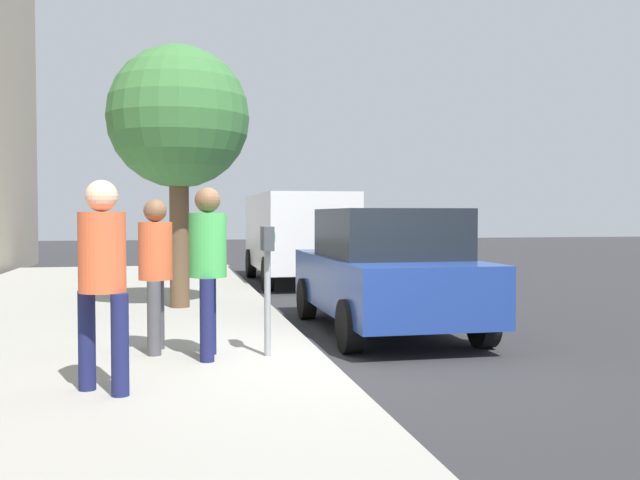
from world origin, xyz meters
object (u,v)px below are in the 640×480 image
at_px(street_tree, 179,119).
at_px(parking_officer, 155,263).
at_px(parking_meter, 267,263).
at_px(pedestrian_bystander, 102,266).
at_px(parked_sedan_near, 386,270).
at_px(pedestrian_at_meter, 208,257).
at_px(parked_van_far, 297,232).

bearing_deg(street_tree, parking_officer, 175.67).
height_order(parking_meter, parking_officer, parking_officer).
height_order(pedestrian_bystander, street_tree, street_tree).
bearing_deg(parking_officer, parked_sedan_near, 31.56).
bearing_deg(pedestrian_at_meter, street_tree, 100.01).
relative_size(parking_meter, parked_van_far, 0.27).
bearing_deg(parking_officer, parking_meter, -16.44).
relative_size(pedestrian_at_meter, street_tree, 0.42).
relative_size(parking_meter, pedestrian_at_meter, 0.77).
xyz_separation_m(parked_sedan_near, street_tree, (2.23, 2.88, 2.36)).
relative_size(parking_officer, parked_sedan_near, 0.39).
bearing_deg(pedestrian_at_meter, parked_van_far, 81.08).
bearing_deg(pedestrian_bystander, parked_sedan_near, -5.05).
bearing_deg(parking_meter, parked_sedan_near, -43.62).
bearing_deg(parking_officer, pedestrian_bystander, -98.16).
height_order(parking_meter, pedestrian_at_meter, pedestrian_at_meter).
bearing_deg(parked_sedan_near, pedestrian_at_meter, 128.17).
distance_m(parked_sedan_near, street_tree, 4.34).
bearing_deg(parked_van_far, pedestrian_at_meter, 164.64).
distance_m(pedestrian_bystander, parking_officer, 1.81).
height_order(parking_meter, pedestrian_bystander, pedestrian_bystander).
relative_size(pedestrian_at_meter, parking_officer, 1.07).
xyz_separation_m(pedestrian_bystander, street_tree, (5.60, -0.69, 2.01)).
xyz_separation_m(pedestrian_bystander, parking_officer, (1.76, -0.40, -0.10)).
distance_m(parked_sedan_near, parked_van_far, 7.46).
distance_m(parking_officer, parked_sedan_near, 3.56).
xyz_separation_m(parked_sedan_near, parked_van_far, (7.45, -0.00, 0.36)).
distance_m(parking_meter, parking_officer, 1.28).
bearing_deg(parking_officer, parked_van_far, 75.35).
height_order(parking_officer, parked_sedan_near, parking_officer).
xyz_separation_m(pedestrian_at_meter, street_tree, (4.28, 0.27, 2.02)).
xyz_separation_m(parking_officer, parked_sedan_near, (1.61, -3.17, -0.25)).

